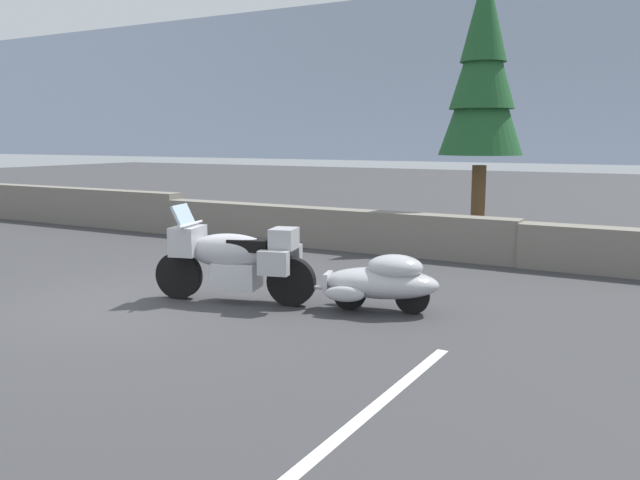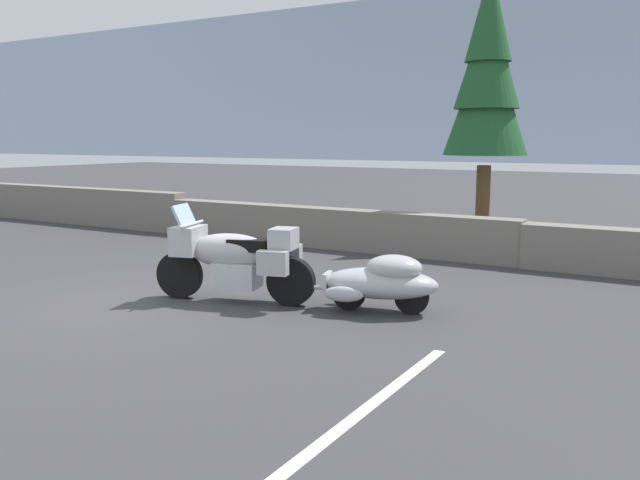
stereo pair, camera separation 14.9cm
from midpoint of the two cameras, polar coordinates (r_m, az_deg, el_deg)
ground_plane at (r=9.34m, az=-16.18°, el=-5.41°), size 80.00×80.00×0.00m
stone_guard_wall at (r=13.69m, az=0.19°, el=1.19°), size 24.00×0.54×0.96m
touring_motorcycle at (r=9.10m, az=-7.06°, el=-1.49°), size 2.27×1.10×1.33m
car_shaped_trailer at (r=8.57m, az=5.79°, el=-3.54°), size 2.22×1.07×0.76m
pine_tree_tall at (r=14.55m, az=14.59°, el=13.96°), size 1.75×1.75×5.78m
parking_stripe_marker at (r=5.65m, az=4.56°, el=-14.49°), size 0.12×3.60×0.01m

